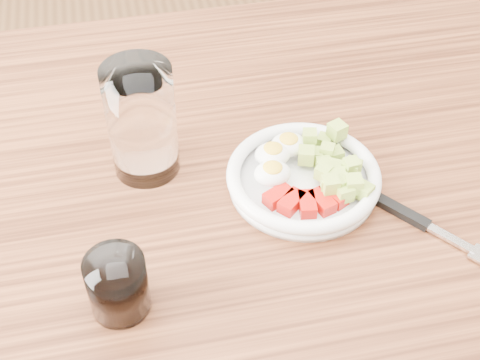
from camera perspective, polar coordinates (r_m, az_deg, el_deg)
name	(u,v)px	position (r m, az deg, el deg)	size (l,w,h in m)	color
dining_table	(249,255)	(0.88, 0.78, -6.41)	(1.50, 0.90, 0.77)	brown
bowl	(304,175)	(0.81, 5.45, 0.39)	(0.19, 0.19, 0.05)	white
fork	(412,217)	(0.80, 14.46, -3.11)	(0.14, 0.17, 0.01)	black
water_glass	(142,121)	(0.80, -8.39, 4.99)	(0.08, 0.08, 0.15)	white
coffee_glass	(118,285)	(0.69, -10.40, -8.81)	(0.06, 0.06, 0.07)	white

